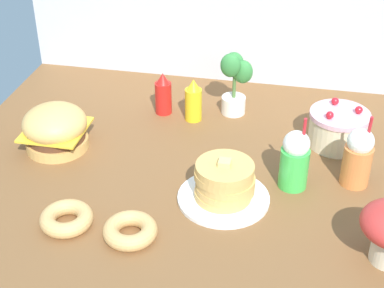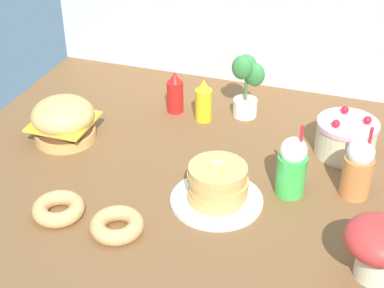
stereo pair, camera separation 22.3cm
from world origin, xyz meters
name	(u,v)px [view 1 (the left image)]	position (x,y,z in m)	size (l,w,h in m)	color
ground_plane	(198,186)	(0.00, 0.00, -0.01)	(2.03, 1.81, 0.02)	brown
burger	(55,128)	(-0.61, 0.14, 0.09)	(0.26, 0.26, 0.19)	#DBA859
pancake_stack	(224,184)	(0.11, -0.07, 0.07)	(0.33, 0.33, 0.17)	white
layer_cake	(338,128)	(0.51, 0.39, 0.08)	(0.24, 0.24, 0.18)	beige
ketchup_bottle	(163,95)	(-0.26, 0.50, 0.09)	(0.07, 0.07, 0.20)	red
mustard_bottle	(193,101)	(-0.11, 0.47, 0.09)	(0.07, 0.07, 0.20)	yellow
cream_soda_cup	(295,160)	(0.35, 0.06, 0.11)	(0.11, 0.11, 0.29)	green
orange_float_cup	(358,157)	(0.57, 0.13, 0.11)	(0.11, 0.11, 0.29)	orange
donut_pink_glaze	(67,218)	(-0.39, -0.32, 0.03)	(0.18, 0.18, 0.05)	tan
donut_chocolate	(130,230)	(-0.16, -0.33, 0.03)	(0.18, 0.18, 0.05)	tan
potted_plant	(235,81)	(0.05, 0.57, 0.16)	(0.14, 0.12, 0.30)	white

